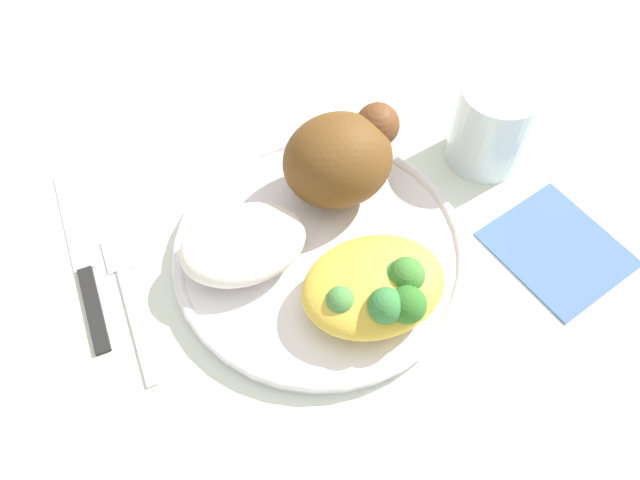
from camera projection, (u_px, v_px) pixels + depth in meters
ground_plane at (320, 257)px, 0.54m from camera, size 2.00×2.00×0.00m
plate at (320, 252)px, 0.53m from camera, size 0.24×0.24×0.02m
roasted_chicken at (341, 157)px, 0.52m from camera, size 0.10×0.08×0.08m
rice_pile at (243, 244)px, 0.50m from camera, size 0.10×0.07×0.04m
mac_cheese_with_broccoli at (377, 287)px, 0.48m from camera, size 0.11×0.09×0.05m
fork at (129, 297)px, 0.51m from camera, size 0.02×0.14×0.01m
knife at (84, 270)px, 0.53m from camera, size 0.02×0.19×0.01m
water_glass at (492, 124)px, 0.56m from camera, size 0.07×0.07×0.08m
napkin at (558, 248)px, 0.54m from camera, size 0.12×0.13×0.00m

